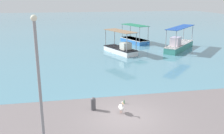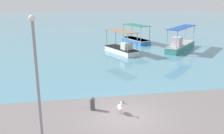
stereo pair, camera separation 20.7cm
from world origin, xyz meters
name	(u,v)px [view 2 (the right image)]	position (x,y,z in m)	size (l,w,h in m)	color
ground	(125,117)	(0.00, 0.00, 0.00)	(120.00, 120.00, 0.00)	slate
harbor_water	(80,24)	(0.00, 48.00, 0.00)	(110.00, 90.00, 0.00)	teal
fishing_boat_far_right	(180,45)	(10.68, 16.12, 0.66)	(5.89, 6.07, 2.83)	teal
fishing_boat_outer	(122,49)	(3.18, 15.66, 0.57)	(3.35, 5.09, 2.63)	silver
fishing_boat_far_left	(136,39)	(6.58, 21.83, 0.50)	(3.30, 5.08, 2.55)	#2E6DBA
pelican	(120,107)	(-0.18, 0.48, 0.38)	(0.33, 0.81, 0.80)	#E0997A
lamp_post	(37,73)	(-4.37, -1.34, 3.24)	(0.28, 0.28, 5.77)	gray
mooring_bollard	(92,103)	(-1.70, 1.24, 0.42)	(0.31, 0.31, 0.79)	#47474C
glass_bottle	(123,102)	(0.29, 1.76, 0.11)	(0.07, 0.07, 0.27)	#3F7F4C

